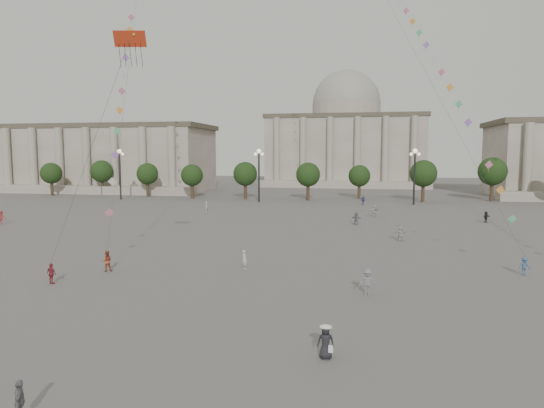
# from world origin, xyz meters

# --- Properties ---
(ground) EXTENTS (360.00, 360.00, 0.00)m
(ground) POSITION_xyz_m (0.00, 0.00, 0.00)
(ground) COLOR #585553
(ground) RESTS_ON ground
(hall_west) EXTENTS (84.00, 26.22, 17.20)m
(hall_west) POSITION_xyz_m (-75.00, 93.89, 8.43)
(hall_west) COLOR gray
(hall_west) RESTS_ON ground
(hall_central) EXTENTS (48.30, 34.30, 35.50)m
(hall_central) POSITION_xyz_m (0.00, 129.22, 14.23)
(hall_central) COLOR gray
(hall_central) RESTS_ON ground
(tree_row) EXTENTS (137.12, 5.12, 8.00)m
(tree_row) POSITION_xyz_m (0.00, 78.00, 5.39)
(tree_row) COLOR #34281A
(tree_row) RESTS_ON ground
(lamp_post_far_west) EXTENTS (2.00, 0.90, 10.65)m
(lamp_post_far_west) POSITION_xyz_m (-45.00, 70.00, 7.35)
(lamp_post_far_west) COLOR #262628
(lamp_post_far_west) RESTS_ON ground
(lamp_post_mid_west) EXTENTS (2.00, 0.90, 10.65)m
(lamp_post_mid_west) POSITION_xyz_m (-15.00, 70.00, 7.35)
(lamp_post_mid_west) COLOR #262628
(lamp_post_mid_west) RESTS_ON ground
(lamp_post_mid_east) EXTENTS (2.00, 0.90, 10.65)m
(lamp_post_mid_east) POSITION_xyz_m (15.00, 70.00, 7.35)
(lamp_post_mid_east) COLOR #262628
(lamp_post_mid_east) RESTS_ON ground
(person_crowd_0) EXTENTS (1.11, 0.69, 1.77)m
(person_crowd_0) POSITION_xyz_m (5.56, 68.00, 0.88)
(person_crowd_0) COLOR #383E7E
(person_crowd_0) RESTS_ON ground
(person_crowd_2) EXTENTS (1.39, 1.35, 1.91)m
(person_crowd_2) POSITION_xyz_m (-43.59, 33.50, 0.95)
(person_crowd_2) COLOR maroon
(person_crowd_2) RESTS_ON ground
(person_crowd_4) EXTENTS (1.86, 1.22, 1.92)m
(person_crowd_4) POSITION_xyz_m (7.24, 50.85, 0.96)
(person_crowd_4) COLOR beige
(person_crowd_4) RESTS_ON ground
(person_crowd_6) EXTENTS (1.24, 0.75, 1.87)m
(person_crowd_6) POSITION_xyz_m (5.81, 8.46, 0.94)
(person_crowd_6) COLOR slate
(person_crowd_6) RESTS_ON ground
(person_crowd_7) EXTENTS (1.63, 0.82, 1.68)m
(person_crowd_7) POSITION_xyz_m (9.64, 30.36, 0.84)
(person_crowd_7) COLOR #BABAB5
(person_crowd_7) RESTS_ON ground
(person_crowd_9) EXTENTS (1.34, 1.39, 1.58)m
(person_crowd_9) POSITION_xyz_m (22.67, 47.61, 0.79)
(person_crowd_9) COLOR black
(person_crowd_9) RESTS_ON ground
(person_crowd_10) EXTENTS (0.57, 0.70, 1.65)m
(person_crowd_10) POSITION_xyz_m (-20.52, 53.35, 0.83)
(person_crowd_10) COLOR beige
(person_crowd_10) RESTS_ON ground
(person_crowd_12) EXTENTS (1.63, 1.27, 1.72)m
(person_crowd_12) POSITION_xyz_m (4.62, 42.00, 0.86)
(person_crowd_12) COLOR slate
(person_crowd_12) RESTS_ON ground
(person_crowd_13) EXTENTS (0.72, 0.69, 1.65)m
(person_crowd_13) POSITION_xyz_m (-4.34, 14.30, 0.83)
(person_crowd_13) COLOR #BBBAB6
(person_crowd_13) RESTS_ON ground
(tourist_0) EXTENTS (1.00, 0.63, 1.58)m
(tourist_0) POSITION_xyz_m (-17.41, 7.10, 0.79)
(tourist_0) COLOR maroon
(tourist_0) RESTS_ON ground
(tourist_3) EXTENTS (0.78, 1.01, 1.60)m
(tourist_3) POSITION_xyz_m (-6.72, -10.00, 0.80)
(tourist_3) COLOR slate
(tourist_3) RESTS_ON ground
(kite_flyer_0) EXTENTS (1.03, 0.95, 1.71)m
(kite_flyer_0) POSITION_xyz_m (-15.36, 11.49, 0.85)
(kite_flyer_0) COLOR #9F432B
(kite_flyer_0) RESTS_ON ground
(kite_flyer_1) EXTENTS (1.06, 0.75, 1.49)m
(kite_flyer_1) POSITION_xyz_m (18.22, 16.34, 0.75)
(kite_flyer_1) COLOR #355478
(kite_flyer_1) RESTS_ON ground
(hat_person) EXTENTS (0.86, 0.62, 1.69)m
(hat_person) POSITION_xyz_m (3.76, -2.44, 0.87)
(hat_person) COLOR black
(hat_person) RESTS_ON ground
(dragon_kite) EXTENTS (4.56, 0.94, 17.37)m
(dragon_kite) POSITION_xyz_m (-10.65, 7.18, 16.75)
(dragon_kite) COLOR #AF2B12
(dragon_kite) RESTS_ON ground
(kite_train_west) EXTENTS (13.85, 37.62, 60.51)m
(kite_train_west) POSITION_xyz_m (-22.51, 31.87, 26.07)
(kite_train_west) COLOR #3F3F3F
(kite_train_west) RESTS_ON ground
(kite_train_mid) EXTENTS (17.66, 43.06, 67.90)m
(kite_train_mid) POSITION_xyz_m (9.17, 39.28, 28.25)
(kite_train_mid) COLOR #3F3F3F
(kite_train_mid) RESTS_ON ground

